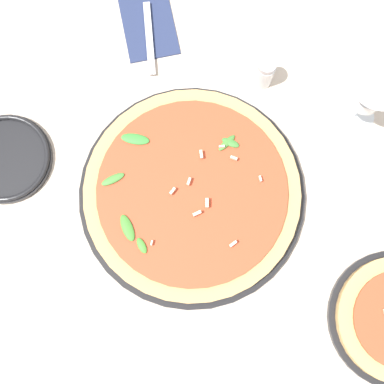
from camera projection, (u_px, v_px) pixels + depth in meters
The scene contains 7 objects.
ground_plane at pixel (212, 207), 0.88m from camera, with size 6.00×6.00×0.00m, color beige.
pizza_arugula_main at pixel (192, 194), 0.87m from camera, with size 0.37×0.37×0.05m.
wine_glass at pixel (371, 94), 0.81m from camera, with size 0.09×0.09×0.14m.
napkin at pixel (148, 23), 0.94m from camera, with size 0.14×0.10×0.01m.
fork at pixel (148, 17), 0.94m from camera, with size 0.22×0.03×0.00m.
side_plate_white at pixel (6, 158), 0.89m from camera, with size 0.15×0.15×0.02m.
shaker_pepper at pixel (265, 73), 0.89m from camera, with size 0.03×0.03×0.07m.
Camera 1 is at (-0.15, 0.06, 0.86)m, focal length 50.00 mm.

